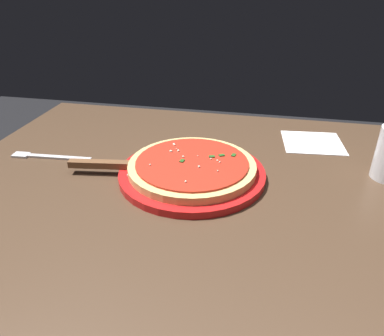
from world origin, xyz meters
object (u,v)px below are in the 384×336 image
at_px(serving_plate, 192,173).
at_px(pizza, 192,166).
at_px(pizza_server, 119,166).
at_px(fork, 47,157).
at_px(napkin_loose_left, 313,143).

relative_size(serving_plate, pizza, 1.15).
bearing_deg(serving_plate, pizza, 82.34).
distance_m(pizza_server, fork, 0.20).
distance_m(napkin_loose_left, fork, 0.64).
bearing_deg(pizza, napkin_loose_left, 40.71).
height_order(pizza_server, napkin_loose_left, pizza_server).
xyz_separation_m(pizza, napkin_loose_left, (0.26, 0.22, -0.02)).
distance_m(pizza, fork, 0.34).
bearing_deg(pizza, pizza_server, -172.16).
bearing_deg(fork, pizza_server, -11.35).
bearing_deg(napkin_loose_left, fork, -161.14).
relative_size(pizza_server, napkin_loose_left, 1.58).
bearing_deg(serving_plate, napkin_loose_left, 40.71).
xyz_separation_m(serving_plate, pizza_server, (-0.15, -0.02, 0.01)).
distance_m(serving_plate, pizza, 0.02).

